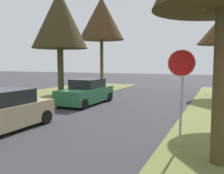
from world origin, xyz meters
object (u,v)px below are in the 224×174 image
at_px(street_tree_left_mid_b, 60,20).
at_px(street_tree_left_far, 102,19).
at_px(stop_sign_far, 181,77).
at_px(parked_sedan_green, 86,93).

distance_m(street_tree_left_mid_b, street_tree_left_far, 6.80).
height_order(stop_sign_far, street_tree_left_far, street_tree_left_far).
distance_m(stop_sign_far, street_tree_left_far, 16.95).
xyz_separation_m(stop_sign_far, street_tree_left_mid_b, (-9.16, 6.78, 3.38)).
bearing_deg(stop_sign_far, street_tree_left_mid_b, 143.50).
distance_m(street_tree_left_far, parked_sedan_green, 9.91).
bearing_deg(street_tree_left_mid_b, street_tree_left_far, 90.56).
height_order(street_tree_left_far, parked_sedan_green, street_tree_left_far).
bearing_deg(street_tree_left_far, street_tree_left_mid_b, -89.44).
height_order(street_tree_left_mid_b, street_tree_left_far, street_tree_left_far).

